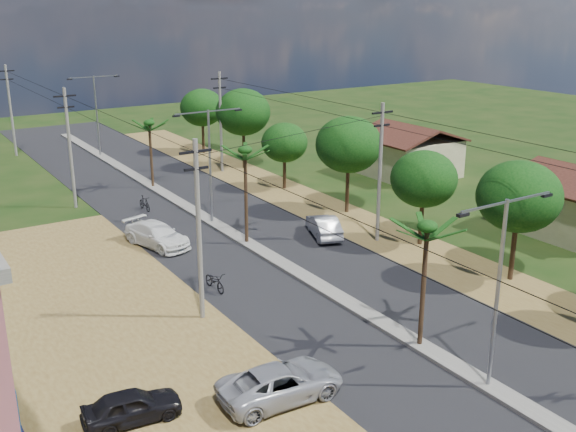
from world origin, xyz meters
The scene contains 29 objects.
ground centered at (0.00, 0.00, 0.00)m, with size 160.00×160.00×0.00m, color black.
road centered at (0.00, 15.00, 0.02)m, with size 12.00×110.00×0.04m, color black.
median centered at (0.00, 18.00, 0.09)m, with size 1.00×90.00×0.18m, color #605E56.
dirt_lot_west centered at (-15.00, 8.00, 0.02)m, with size 18.00×46.00×0.04m, color brown.
dirt_shoulder_east centered at (8.50, 15.00, 0.01)m, with size 5.00×90.00×0.03m, color brown.
house_east_far centered at (21.00, 28.00, 2.39)m, with size 7.60×7.50×4.60m.
tree_east_c centered at (9.70, 7.00, 4.86)m, with size 4.60×4.60×6.83m.
tree_east_d centered at (9.40, 14.00, 4.34)m, with size 4.20×4.20×6.13m.
tree_east_e centered at (9.60, 22.00, 5.09)m, with size 4.80×4.80×7.14m.
tree_east_f centered at (9.20, 30.00, 3.89)m, with size 3.80×3.80×5.52m.
tree_east_g centered at (9.80, 38.00, 5.24)m, with size 5.00×5.00×7.38m.
tree_east_h centered at (9.50, 46.00, 4.64)m, with size 4.40×4.40×6.52m.
palm_median_near centered at (0.00, 4.00, 5.54)m, with size 2.00×2.00×6.15m.
palm_median_mid centered at (0.00, 20.00, 5.90)m, with size 2.00×2.00×6.55m.
palm_median_far centered at (0.00, 36.00, 5.26)m, with size 2.00×2.00×5.85m.
streetlight_near centered at (0.00, 0.00, 4.79)m, with size 5.10×0.18×8.00m.
streetlight_mid centered at (0.00, 25.00, 4.79)m, with size 5.10×0.18×8.00m.
streetlight_far centered at (0.00, 50.00, 4.79)m, with size 5.10×0.18×8.00m.
utility_pole_w_b centered at (-7.00, 12.00, 4.76)m, with size 1.60×0.24×9.00m.
utility_pole_w_c centered at (-7.00, 34.00, 4.76)m, with size 1.60×0.24×9.00m.
utility_pole_w_d centered at (-7.00, 55.00, 4.76)m, with size 1.60×0.24×9.00m.
utility_pole_e_b centered at (7.50, 16.00, 4.76)m, with size 1.60×0.24×9.00m.
utility_pole_e_c centered at (7.50, 38.00, 4.76)m, with size 1.60×0.24×9.00m.
car_silver_mid centered at (5.00, 18.49, 0.72)m, with size 1.52×4.35×1.43m, color #A6A8AE.
car_white_far centered at (-5.00, 22.72, 0.73)m, with size 2.06×5.06×1.47m, color silver.
car_parked_silver centered at (-7.50, 3.86, 0.71)m, with size 2.34×5.08×1.41m, color #A6A8AE.
car_parked_dark centered at (-12.96, 5.59, 0.63)m, with size 1.48×3.69×1.26m, color black.
moto_rider_west_a centered at (-5.00, 14.60, 0.52)m, with size 0.69×1.97×1.04m, color black.
moto_rider_west_b centered at (-2.88, 30.41, 0.55)m, with size 0.51×1.82×1.09m, color black.
Camera 1 is at (-19.70, -15.73, 15.06)m, focal length 42.00 mm.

